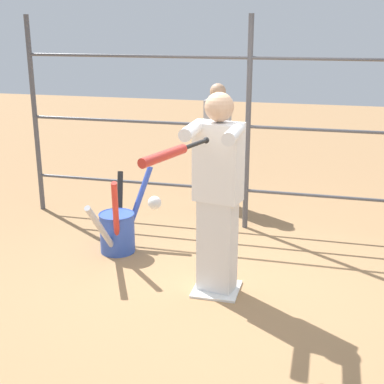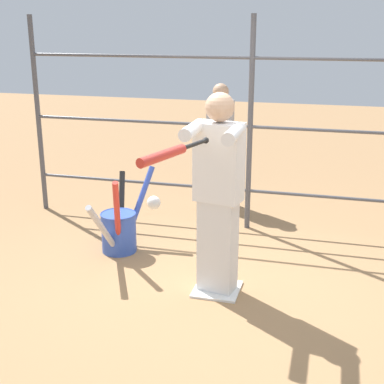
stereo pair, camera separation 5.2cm
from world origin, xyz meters
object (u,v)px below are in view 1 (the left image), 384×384
object	(u,v)px
bat_bucket	(118,229)
bystander_behind_fence	(217,143)
batter	(218,189)
baseball_bat_swinging	(170,153)
softball_in_flight	(155,203)

from	to	relation	value
bat_bucket	bystander_behind_fence	world-z (taller)	bystander_behind_fence
bystander_behind_fence	bat_bucket	bearing A→B (deg)	69.48
bystander_behind_fence	batter	bearing A→B (deg)	101.89
baseball_bat_swinging	bat_bucket	distance (m)	2.21
baseball_bat_swinging	bystander_behind_fence	size ratio (longest dim) A/B	0.52
baseball_bat_swinging	batter	bearing A→B (deg)	-98.09
softball_in_flight	bat_bucket	bearing A→B (deg)	-58.07
softball_in_flight	bystander_behind_fence	xyz separation A→B (m)	(0.22, -3.21, -0.26)
softball_in_flight	bat_bucket	size ratio (longest dim) A/B	0.08
batter	bat_bucket	world-z (taller)	batter
batter	bystander_behind_fence	size ratio (longest dim) A/B	1.12
baseball_bat_swinging	softball_in_flight	world-z (taller)	baseball_bat_swinging
bystander_behind_fence	baseball_bat_swinging	bearing A→B (deg)	96.34
baseball_bat_swinging	bat_bucket	bearing A→B (deg)	-55.89
baseball_bat_swinging	softball_in_flight	distance (m)	0.42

